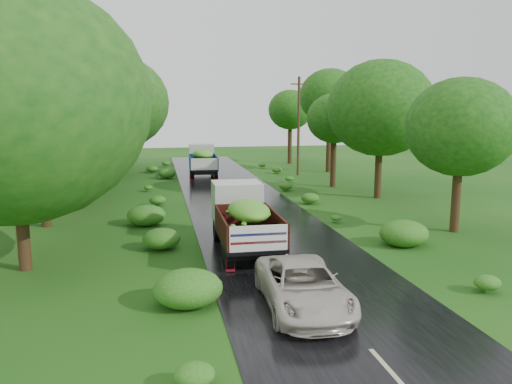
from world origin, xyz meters
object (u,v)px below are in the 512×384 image
object	(u,v)px
truck_near	(243,216)
car	(303,286)
utility_pole	(299,125)
truck_far	(202,159)

from	to	relation	value
truck_near	car	bearing A→B (deg)	-83.43
utility_pole	car	bearing A→B (deg)	-107.16
truck_near	car	size ratio (longest dim) A/B	1.26
truck_near	truck_far	size ratio (longest dim) A/B	0.96
utility_pole	truck_far	bearing A→B (deg)	171.06
car	utility_pole	xyz separation A→B (m)	(7.87, 27.96, 3.59)
truck_near	utility_pole	size ratio (longest dim) A/B	0.73
car	utility_pole	distance (m)	29.27
truck_far	utility_pole	xyz separation A→B (m)	(8.11, -1.07, 2.80)
truck_far	car	xyz separation A→B (m)	(0.24, -29.03, -0.79)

